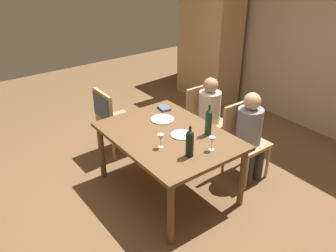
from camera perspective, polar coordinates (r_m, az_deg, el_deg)
ground_plane at (r=4.32m, az=0.00°, el=-10.05°), size 10.00×10.00×0.00m
rear_room_partition at (r=5.68m, az=23.43°, el=12.30°), size 6.40×0.12×2.70m
armoire_cabinet at (r=6.51m, az=6.62°, el=13.76°), size 1.18×0.62×2.18m
dining_table at (r=3.94m, az=0.00°, el=-2.37°), size 1.52×1.11×0.75m
chair_far_right at (r=4.41m, az=11.79°, el=-1.49°), size 0.44×0.44×0.92m
chair_far_left at (r=4.83m, az=5.84°, el=1.65°), size 0.44×0.44×0.92m
chair_left_end at (r=4.78m, az=-9.42°, el=1.95°), size 0.44×0.46×0.92m
person_woman_host at (r=4.30m, az=13.04°, el=-0.74°), size 0.34×0.30×1.12m
person_man_bearded at (r=4.71m, az=6.82°, el=2.31°), size 0.33×0.29×1.10m
wine_bottle_tall_green at (r=3.85m, az=6.49°, el=0.71°), size 0.07×0.07×0.36m
wine_bottle_dark_red at (r=3.45m, az=3.50°, el=-2.67°), size 0.08×0.08×0.33m
wine_glass_near_left at (r=3.61m, az=-1.17°, el=-1.95°), size 0.07×0.07×0.15m
wine_glass_centre at (r=3.59m, az=7.05°, el=-2.36°), size 0.07×0.07×0.15m
dinner_plate_host at (r=4.21m, az=-0.91°, el=1.08°), size 0.28×0.28×0.01m
dinner_plate_guest_left at (r=3.88m, az=2.15°, el=-1.41°), size 0.24×0.24×0.01m
folded_napkin at (r=4.47m, az=-0.62°, el=2.86°), size 0.18×0.15×0.03m
handbag at (r=5.21m, az=-4.45°, el=-1.49°), size 0.30×0.18×0.22m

